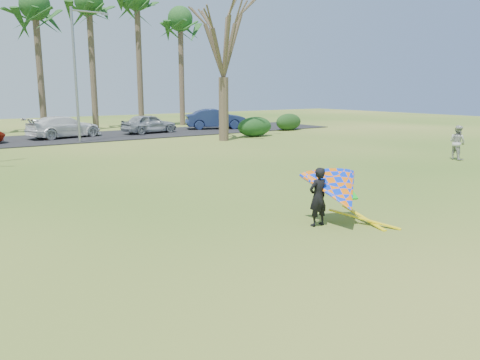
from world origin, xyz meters
TOP-DOWN VIEW (x-y plane):
  - ground at (0.00, 0.00)m, footprint 100.00×100.00m
  - parking_strip at (0.00, 25.00)m, footprint 46.00×7.00m
  - palm_6 at (2.00, 31.00)m, footprint 4.84×4.84m
  - palm_7 at (6.00, 31.00)m, footprint 4.84×4.84m
  - palm_9 at (14.00, 31.00)m, footprint 4.84×4.84m
  - bare_tree_right at (10.00, 18.00)m, footprint 6.27×6.27m
  - streetlight at (2.16, 22.00)m, footprint 2.28×0.18m
  - hedge_near at (13.13, 18.86)m, footprint 2.75×1.25m
  - hedge_far at (18.29, 21.23)m, footprint 2.40×1.13m
  - car_3 at (1.98, 25.25)m, footprint 5.25×3.10m
  - car_4 at (7.96, 24.92)m, footprint 4.25×2.15m
  - car_5 at (13.99, 25.28)m, footprint 5.14×3.42m
  - pedestrian_a at (14.44, 4.80)m, footprint 0.73×0.87m
  - kite_flyer at (1.85, 0.52)m, footprint 2.13×2.39m

SIDE VIEW (x-z plane):
  - ground at x=0.00m, z-range 0.00..0.00m
  - parking_strip at x=0.00m, z-range 0.00..0.06m
  - hedge_far at x=18.29m, z-range 0.00..1.33m
  - hedge_near at x=13.13m, z-range 0.00..1.38m
  - car_4 at x=7.96m, z-range 0.06..1.45m
  - car_3 at x=1.98m, z-range 0.06..1.49m
  - pedestrian_a at x=14.44m, z-range 0.00..1.61m
  - kite_flyer at x=1.85m, z-range -0.17..1.85m
  - car_5 at x=13.99m, z-range 0.06..1.66m
  - streetlight at x=2.16m, z-range 0.46..8.46m
  - bare_tree_right at x=10.00m, z-range 1.96..11.17m
  - palm_6 at x=2.00m, z-range 3.75..14.59m
  - palm_9 at x=14.00m, z-range 3.75..14.59m
  - palm_7 at x=6.00m, z-range 4.08..15.62m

